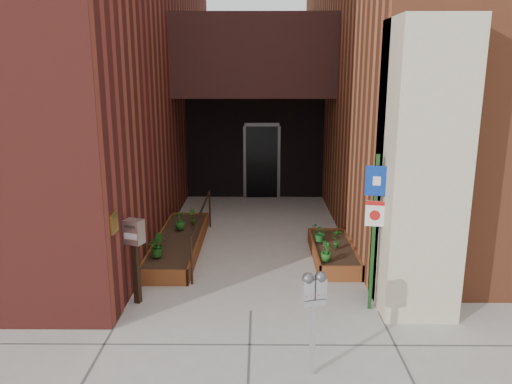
{
  "coord_description": "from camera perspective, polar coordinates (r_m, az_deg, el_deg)",
  "views": [
    {
      "loc": [
        0.13,
        -7.14,
        3.67
      ],
      "look_at": [
        0.07,
        1.8,
        1.48
      ],
      "focal_mm": 35.0,
      "sensor_mm": 36.0,
      "label": 1
    }
  ],
  "objects": [
    {
      "name": "shrub_left_a",
      "position": [
        9.47,
        -11.24,
        -6.09
      ],
      "size": [
        0.48,
        0.48,
        0.39
      ],
      "primitive_type": "imported",
      "rotation": [
        0.0,
        0.0,
        0.55
      ],
      "color": "#205819",
      "rests_on": "planter_left"
    },
    {
      "name": "shrub_right_a",
      "position": [
        9.17,
        8.05,
        -6.71
      ],
      "size": [
        0.29,
        0.29,
        0.36
      ],
      "primitive_type": "imported",
      "rotation": [
        0.0,
        0.0,
        0.89
      ],
      "color": "#1E5C1A",
      "rests_on": "planter_right"
    },
    {
      "name": "parking_meter",
      "position": [
        6.11,
        6.62,
        -11.74
      ],
      "size": [
        0.31,
        0.18,
        1.35
      ],
      "color": "#B1B1B4",
      "rests_on": "ground"
    },
    {
      "name": "shrub_left_d",
      "position": [
        11.27,
        -7.27,
        -2.78
      ],
      "size": [
        0.27,
        0.27,
        0.37
      ],
      "primitive_type": "imported",
      "rotation": [
        0.0,
        0.0,
        5.62
      ],
      "color": "#235418",
      "rests_on": "planter_left"
    },
    {
      "name": "handrail",
      "position": [
        10.29,
        -6.23,
        -2.83
      ],
      "size": [
        0.04,
        3.34,
        0.9
      ],
      "color": "black",
      "rests_on": "ground"
    },
    {
      "name": "shrub_right_b",
      "position": [
        9.86,
        9.24,
        -5.26
      ],
      "size": [
        0.21,
        0.21,
        0.37
      ],
      "primitive_type": "imported",
      "rotation": [
        0.0,
        0.0,
        3.07
      ],
      "color": "#1B5618",
      "rests_on": "planter_right"
    },
    {
      "name": "shrub_left_b",
      "position": [
        9.54,
        -11.18,
        -5.87
      ],
      "size": [
        0.3,
        0.3,
        0.41
      ],
      "primitive_type": "imported",
      "rotation": [
        0.0,
        0.0,
        2.0
      ],
      "color": "#1E5217",
      "rests_on": "planter_left"
    },
    {
      "name": "architecture",
      "position": [
        14.1,
        -0.93,
        19.09
      ],
      "size": [
        20.0,
        14.6,
        10.0
      ],
      "color": "maroon",
      "rests_on": "ground"
    },
    {
      "name": "planter_left",
      "position": [
        10.59,
        -8.81,
        -5.92
      ],
      "size": [
        0.9,
        3.6,
        0.3
      ],
      "color": "brown",
      "rests_on": "ground"
    },
    {
      "name": "shrub_left_c",
      "position": [
        10.96,
        -8.69,
        -3.22
      ],
      "size": [
        0.31,
        0.31,
        0.39
      ],
      "primitive_type": "imported",
      "rotation": [
        0.0,
        0.0,
        3.81
      ],
      "color": "#1F5E1B",
      "rests_on": "planter_left"
    },
    {
      "name": "sign_post",
      "position": [
        7.74,
        13.4,
        -2.76
      ],
      "size": [
        0.33,
        0.11,
        2.47
      ],
      "color": "#173D16",
      "rests_on": "ground"
    },
    {
      "name": "planter_right",
      "position": [
        10.09,
        8.8,
        -6.92
      ],
      "size": [
        0.8,
        2.2,
        0.3
      ],
      "color": "brown",
      "rests_on": "ground"
    },
    {
      "name": "ground",
      "position": [
        8.03,
        -0.61,
        -13.43
      ],
      "size": [
        80.0,
        80.0,
        0.0
      ],
      "primitive_type": "plane",
      "color": "#9E9991",
      "rests_on": "ground"
    },
    {
      "name": "payment_dropbox",
      "position": [
        8.13,
        -13.69,
        -5.74
      ],
      "size": [
        0.33,
        0.29,
        1.4
      ],
      "color": "black",
      "rests_on": "ground"
    },
    {
      "name": "shrub_right_c",
      "position": [
        10.14,
        7.3,
        -4.72
      ],
      "size": [
        0.44,
        0.44,
        0.35
      ],
      "primitive_type": "imported",
      "rotation": [
        0.0,
        0.0,
        4.06
      ],
      "color": "#1B6122",
      "rests_on": "planter_right"
    }
  ]
}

